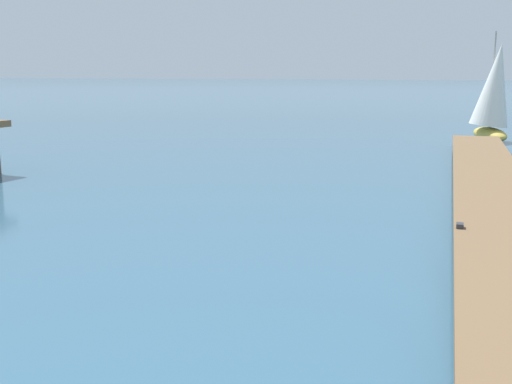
{
  "coord_description": "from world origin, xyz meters",
  "views": [
    {
      "loc": [
        5.23,
        0.42,
        3.16
      ],
      "look_at": [
        2.34,
        9.05,
        1.4
      ],
      "focal_mm": 44.64,
      "sensor_mm": 36.0,
      "label": 1
    }
  ],
  "objects": [
    {
      "name": "floating_dock",
      "position": [
        5.85,
        16.45,
        0.36
      ],
      "size": [
        2.47,
        23.9,
        0.53
      ],
      "color": "brown",
      "rests_on": "ground"
    },
    {
      "name": "distant_sailboat",
      "position": [
        6.18,
        30.51,
        2.09
      ],
      "size": [
        2.39,
        3.47,
        4.8
      ],
      "color": "gold",
      "rests_on": "ground"
    }
  ]
}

